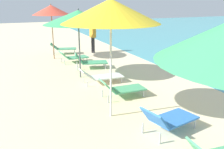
{
  "coord_description": "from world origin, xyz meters",
  "views": [
    {
      "loc": [
        -1.93,
        5.06,
        2.93
      ],
      "look_at": [
        0.64,
        11.13,
        0.97
      ],
      "focal_mm": 40.97,
      "sensor_mm": 36.0,
      "label": 1
    }
  ],
  "objects": [
    {
      "name": "person_walking_far",
      "position": [
        2.61,
        18.55,
        1.08
      ],
      "size": [
        0.28,
        0.4,
        1.76
      ],
      "rotation": [
        0.0,
        0.0,
        0.19
      ],
      "color": "#262628",
      "rests_on": "ground"
    },
    {
      "name": "lounger_farthest_shoreside",
      "position": [
        0.99,
        18.9,
        0.33
      ],
      "size": [
        1.49,
        0.87,
        0.61
      ],
      "rotation": [
        0.0,
        0.0,
        -0.24
      ],
      "color": "#4CA572",
      "rests_on": "ground"
    },
    {
      "name": "lounger_fifth_inland",
      "position": [
        1.13,
        13.31,
        0.26
      ],
      "size": [
        1.55,
        0.63,
        0.55
      ],
      "rotation": [
        0.0,
        0.0,
        -0.02
      ],
      "color": "white",
      "rests_on": "ground"
    },
    {
      "name": "umbrella_fifth",
      "position": [
        0.64,
        14.27,
        2.28
      ],
      "size": [
        2.58,
        2.58,
        2.6
      ],
      "color": "#4C4C51",
      "rests_on": "ground"
    },
    {
      "name": "umbrella_farthest",
      "position": [
        0.31,
        17.91,
        2.41
      ],
      "size": [
        1.84,
        1.84,
        2.71
      ],
      "color": "olive",
      "rests_on": "ground"
    },
    {
      "name": "umbrella_fourth",
      "position": [
        0.41,
        10.66,
        2.65
      ],
      "size": [
        2.34,
        2.34,
        3.0
      ],
      "color": "silver",
      "rests_on": "ground"
    },
    {
      "name": "lounger_fifth_shoreside",
      "position": [
        1.41,
        15.42,
        0.31
      ],
      "size": [
        1.49,
        0.93,
        0.66
      ],
      "rotation": [
        0.0,
        0.0,
        -0.24
      ],
      "color": "#4CA572",
      "rests_on": "ground"
    },
    {
      "name": "lounger_fourth_inland",
      "position": [
        1.31,
        9.41,
        0.32
      ],
      "size": [
        1.43,
        0.91,
        0.65
      ],
      "rotation": [
        0.0,
        0.0,
        0.21
      ],
      "color": "blue",
      "rests_on": "ground"
    },
    {
      "name": "lounger_fourth_shoreside",
      "position": [
        1.22,
        11.74,
        0.3
      ],
      "size": [
        1.39,
        0.61,
        0.61
      ],
      "rotation": [
        0.0,
        0.0,
        -0.01
      ],
      "color": "#4CA572",
      "rests_on": "ground"
    },
    {
      "name": "lounger_farthest_inland",
      "position": [
        1.0,
        16.77,
        0.28
      ],
      "size": [
        1.37,
        0.71,
        0.57
      ],
      "rotation": [
        0.0,
        0.0,
        0.08
      ],
      "color": "#4CA572",
      "rests_on": "ground"
    }
  ]
}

